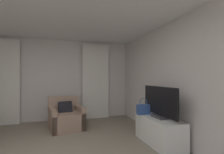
# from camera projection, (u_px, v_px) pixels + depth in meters

# --- Properties ---
(wall_window) EXTENTS (5.12, 0.06, 2.60)m
(wall_window) POSITION_uv_depth(u_px,v_px,m) (53.00, 80.00, 5.31)
(wall_window) COLOR silver
(wall_window) RESTS_ON ground
(wall_right) EXTENTS (0.06, 6.12, 2.60)m
(wall_right) POSITION_uv_depth(u_px,v_px,m) (185.00, 82.00, 3.18)
(wall_right) COLOR silver
(wall_right) RESTS_ON ground
(curtain_left_panel) EXTENTS (0.90, 0.06, 2.50)m
(curtain_left_panel) POSITION_uv_depth(u_px,v_px,m) (3.00, 82.00, 4.77)
(curtain_left_panel) COLOR silver
(curtain_left_panel) RESTS_ON ground
(curtain_right_panel) EXTENTS (0.90, 0.06, 2.50)m
(curtain_right_panel) POSITION_uv_depth(u_px,v_px,m) (96.00, 81.00, 5.60)
(curtain_right_panel) COLOR silver
(curtain_right_panel) RESTS_ON ground
(armchair) EXTENTS (0.97, 0.97, 0.84)m
(armchair) POSITION_uv_depth(u_px,v_px,m) (66.00, 118.00, 4.42)
(armchair) COLOR #997A66
(armchair) RESTS_ON ground
(tv_console) EXTENTS (0.51, 1.17, 0.54)m
(tv_console) POSITION_uv_depth(u_px,v_px,m) (159.00, 131.00, 3.42)
(tv_console) COLOR white
(tv_console) RESTS_ON ground
(tv_flatscreen) EXTENTS (0.20, 1.12, 0.65)m
(tv_flatscreen) POSITION_uv_depth(u_px,v_px,m) (160.00, 103.00, 3.40)
(tv_flatscreen) COLOR #333338
(tv_flatscreen) RESTS_ON tv_console
(handbag_primary) EXTENTS (0.30, 0.14, 0.37)m
(handbag_primary) POSITION_uv_depth(u_px,v_px,m) (143.00, 109.00, 3.74)
(handbag_primary) COLOR #335193
(handbag_primary) RESTS_ON tv_console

